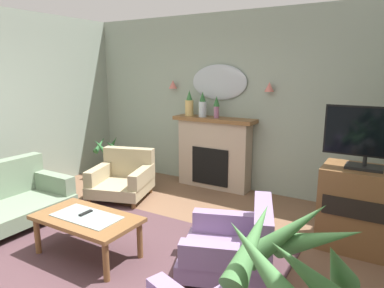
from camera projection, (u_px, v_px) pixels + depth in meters
floor at (96, 277)px, 3.35m from camera, size 6.28×6.96×0.10m
wall_back at (231, 102)px, 5.59m from camera, size 6.28×0.10×2.78m
patterned_rug at (110, 262)px, 3.51m from camera, size 3.20×2.40×0.01m
fireplace at (214, 153)px, 5.67m from camera, size 1.36×0.36×1.16m
mantel_vase_centre at (189, 105)px, 5.71m from camera, size 0.14×0.14×0.42m
mantel_vase_left at (203, 106)px, 5.58m from camera, size 0.13×0.13×0.41m
mantel_vase_right at (217, 106)px, 5.46m from camera, size 0.10×0.10×0.34m
wall_mirror at (219, 82)px, 5.55m from camera, size 0.96×0.06×0.56m
wall_sconce_left at (173, 84)px, 5.94m from camera, size 0.14×0.14×0.14m
wall_sconce_right at (269, 87)px, 5.09m from camera, size 0.14×0.14×0.14m
coffee_table at (87, 222)px, 3.56m from camera, size 1.10×0.60×0.45m
tv_remote at (86, 213)px, 3.60m from camera, size 0.04×0.16×0.02m
armchair_beside_couch at (235, 245)px, 3.24m from camera, size 1.05×1.03×0.71m
armchair_by_coffee_table at (123, 177)px, 5.29m from camera, size 1.01×1.02×0.71m
tv_cabinet at (360, 209)px, 3.73m from camera, size 0.80×0.57×0.90m
tv_flatscreen at (367, 136)px, 3.54m from camera, size 0.84×0.24×0.65m
potted_plant_small_fern at (107, 159)px, 6.20m from camera, size 0.41×0.40×0.77m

